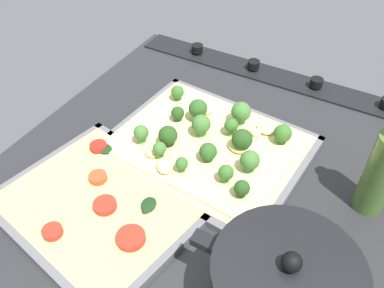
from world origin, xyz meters
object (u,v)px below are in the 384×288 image
at_px(baking_tray_front, 206,149).
at_px(baking_tray_back, 100,206).
at_px(broccoli_pizza, 209,142).
at_px(veggie_pizza_back, 101,203).
at_px(oil_bottle, 382,171).

height_order(baking_tray_front, baking_tray_back, same).
xyz_separation_m(broccoli_pizza, veggie_pizza_back, (0.09, 0.20, -0.01)).
bearing_deg(veggie_pizza_back, baking_tray_front, -113.36).
relative_size(baking_tray_front, broccoli_pizza, 1.07).
bearing_deg(baking_tray_front, veggie_pizza_back, 66.64).
bearing_deg(broccoli_pizza, baking_tray_back, 65.81).
xyz_separation_m(broccoli_pizza, baking_tray_back, (0.09, 0.21, -0.02)).
height_order(broccoli_pizza, oil_bottle, oil_bottle).
height_order(veggie_pizza_back, oil_bottle, oil_bottle).
distance_m(broccoli_pizza, veggie_pizza_back, 0.22).
bearing_deg(baking_tray_front, baking_tray_back, 66.42).
bearing_deg(baking_tray_front, oil_bottle, -177.25).
bearing_deg(baking_tray_back, veggie_pizza_back, -146.21).
bearing_deg(broccoli_pizza, oil_bottle, -177.90).
relative_size(broccoli_pizza, veggie_pizza_back, 1.07).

